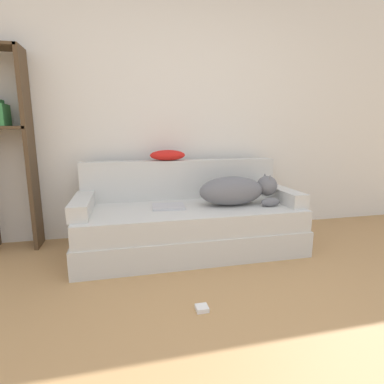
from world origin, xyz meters
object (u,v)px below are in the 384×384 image
couch (190,228)px  laptop (168,207)px  power_adapter (202,308)px  throw_pillow (168,155)px  bookshelf (3,139)px  dog (237,190)px

couch → laptop: 0.29m
couch → power_adapter: size_ratio=26.36×
throw_pillow → power_adapter: throw_pillow is taller
laptop → power_adapter: (0.05, -0.98, -0.41)m
laptop → bookshelf: size_ratio=0.17×
dog → throw_pillow: size_ratio=2.15×
throw_pillow → bookshelf: bearing=177.9°
couch → power_adapter: bearing=-98.5°
dog → power_adapter: 1.23m
throw_pillow → couch: bearing=-68.9°
throw_pillow → bookshelf: size_ratio=0.19×
dog → laptop: 0.65m
throw_pillow → bookshelf: (-1.46, 0.05, 0.16)m
throw_pillow → dog: bearing=-35.6°
laptop → throw_pillow: (0.06, 0.37, 0.43)m
power_adapter → dog: bearing=58.0°
dog → power_adapter: (-0.59, -0.94, -0.54)m
power_adapter → couch: bearing=81.5°
dog → bookshelf: bearing=167.1°
couch → bookshelf: bookshelf is taller
dog → laptop: size_ratio=2.47×
couch → throw_pillow: size_ratio=5.73×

